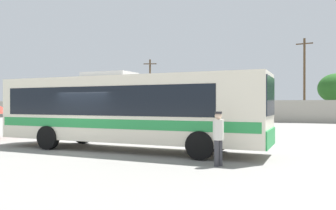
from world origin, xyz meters
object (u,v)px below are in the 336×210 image
object	(u,v)px
roadside_tree_left	(152,93)
roadside_tree_midright	(336,88)
attendant_by_bus_door	(218,135)
utility_pole_far	(150,88)
parked_car_leftmost_silver	(88,114)
utility_pole_near	(304,78)
parked_car_second_white	(127,115)
coach_bus_cream_green	(124,108)
roadside_tree_midleft	(204,87)

from	to	relation	value
roadside_tree_left	roadside_tree_midright	size ratio (longest dim) A/B	0.89
attendant_by_bus_door	utility_pole_far	bearing A→B (deg)	117.61
roadside_tree_midright	utility_pole_far	bearing A→B (deg)	-177.92
parked_car_leftmost_silver	utility_pole_near	world-z (taller)	utility_pole_near
parked_car_second_white	utility_pole_far	world-z (taller)	utility_pole_far
parked_car_leftmost_silver	utility_pole_far	world-z (taller)	utility_pole_far
coach_bus_cream_green	roadside_tree_midleft	distance (m)	31.50
roadside_tree_midleft	parked_car_second_white	bearing A→B (deg)	-123.03
coach_bus_cream_green	attendant_by_bus_door	world-z (taller)	coach_bus_cream_green
parked_car_leftmost_silver	roadside_tree_midright	world-z (taller)	roadside_tree_midright
roadside_tree_midright	parked_car_leftmost_silver	bearing A→B (deg)	-162.29
attendant_by_bus_door	parked_car_second_white	xyz separation A→B (m)	(-15.77, 23.47, -0.23)
parked_car_leftmost_silver	parked_car_second_white	bearing A→B (deg)	-1.50
roadside_tree_left	parked_car_leftmost_silver	bearing A→B (deg)	-117.78
utility_pole_far	roadside_tree_left	size ratio (longest dim) A/B	1.66
utility_pole_near	roadside_tree_midright	bearing A→B (deg)	38.92
parked_car_leftmost_silver	parked_car_second_white	size ratio (longest dim) A/B	1.05
coach_bus_cream_green	utility_pole_far	bearing A→B (deg)	112.05
coach_bus_cream_green	parked_car_second_white	size ratio (longest dim) A/B	2.71
attendant_by_bus_door	roadside_tree_midleft	xyz separation A→B (m)	(-9.32, 33.38, 3.27)
coach_bus_cream_green	parked_car_second_white	bearing A→B (deg)	117.68
parked_car_second_white	utility_pole_near	xyz separation A→B (m)	(18.89, 6.22, 4.07)
roadside_tree_left	roadside_tree_midright	distance (m)	23.14
utility_pole_near	utility_pole_far	xyz separation A→B (m)	(-19.67, 1.94, -0.60)
coach_bus_cream_green	parked_car_leftmost_silver	distance (m)	26.95
parked_car_second_white	roadside_tree_midleft	xyz separation A→B (m)	(6.44, 9.91, 3.50)
parked_car_leftmost_silver	roadside_tree_midright	bearing A→B (deg)	17.71
roadside_tree_midleft	roadside_tree_left	bearing A→B (deg)	-171.81
parked_car_leftmost_silver	roadside_tree_midleft	size ratio (longest dim) A/B	0.76
attendant_by_bus_door	parked_car_leftmost_silver	xyz separation A→B (m)	(-21.17, 23.62, -0.21)
parked_car_second_white	utility_pole_near	size ratio (longest dim) A/B	0.48
utility_pole_far	roadside_tree_midright	xyz separation A→B (m)	(23.11, 0.84, -0.43)
parked_car_second_white	roadside_tree_midright	bearing A→B (deg)	21.95
attendant_by_bus_door	utility_pole_near	world-z (taller)	utility_pole_near
utility_pole_far	roadside_tree_midleft	bearing A→B (deg)	13.62
attendant_by_bus_door	roadside_tree_midleft	world-z (taller)	roadside_tree_midleft
coach_bus_cream_green	roadside_tree_left	bearing A→B (deg)	111.63
parked_car_leftmost_silver	utility_pole_far	distance (m)	9.87
parked_car_second_white	roadside_tree_left	xyz separation A→B (m)	(-0.81, 8.86, 2.72)
utility_pole_near	attendant_by_bus_door	bearing A→B (deg)	-96.01
roadside_tree_left	parked_car_second_white	bearing A→B (deg)	-84.80
roadside_tree_left	utility_pole_near	bearing A→B (deg)	-7.64
utility_pole_near	roadside_tree_midleft	distance (m)	13.00
parked_car_second_white	roadside_tree_left	bearing A→B (deg)	95.20
attendant_by_bus_door	utility_pole_far	world-z (taller)	utility_pole_far
utility_pole_near	roadside_tree_left	distance (m)	19.92
parked_car_leftmost_silver	roadside_tree_left	bearing A→B (deg)	62.22
attendant_by_bus_door	roadside_tree_midleft	size ratio (longest dim) A/B	0.28
attendant_by_bus_door	utility_pole_near	distance (m)	30.11
utility_pole_near	parked_car_second_white	bearing A→B (deg)	-161.77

